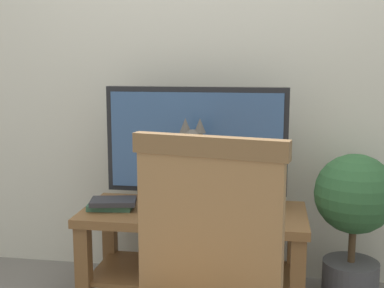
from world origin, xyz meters
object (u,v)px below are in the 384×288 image
media_box (194,209)px  potted_plant (354,216)px  tv (196,145)px  book_stack (112,204)px  tv_stand (194,238)px  cat (194,173)px

media_box → potted_plant: 0.80m
tv → book_stack: 0.53m
media_box → potted_plant: potted_plant is taller
book_stack → potted_plant: bearing=5.7°
book_stack → potted_plant: potted_plant is taller
tv_stand → potted_plant: potted_plant is taller
book_stack → potted_plant: size_ratio=0.33×
tv_stand → media_box: bearing=-79.0°
tv_stand → cat: (0.02, -0.09, 0.36)m
media_box → book_stack: bearing=177.1°
media_box → book_stack: (-0.43, 0.02, -0.00)m
book_stack → potted_plant: 1.22m
tv → potted_plant: tv is taller
tv → media_box: 0.33m
tv → potted_plant: bearing=-0.4°
tv_stand → media_box: media_box is taller
tv_stand → potted_plant: bearing=5.1°
tv_stand → tv: size_ratio=1.22×
media_box → cat: 0.19m
tv_stand → media_box: 0.19m
media_box → potted_plant: bearing=10.3°
book_stack → cat: bearing=-5.0°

